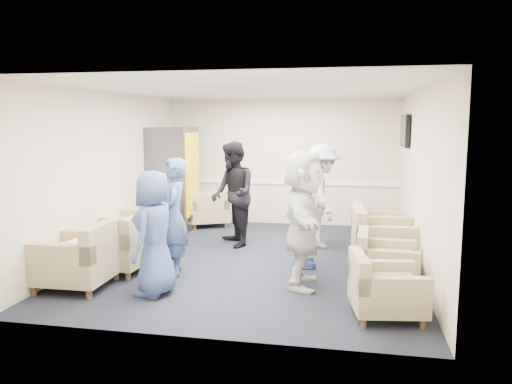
% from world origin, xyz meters
% --- Properties ---
extents(floor, '(6.00, 6.00, 0.00)m').
position_xyz_m(floor, '(0.00, 0.00, 0.00)').
color(floor, black).
rests_on(floor, ground).
extents(ceiling, '(6.00, 6.00, 0.00)m').
position_xyz_m(ceiling, '(0.00, 0.00, 2.70)').
color(ceiling, silver).
rests_on(ceiling, back_wall).
extents(back_wall, '(5.00, 0.02, 2.70)m').
position_xyz_m(back_wall, '(0.00, 3.00, 1.35)').
color(back_wall, beige).
rests_on(back_wall, floor).
extents(front_wall, '(5.00, 0.02, 2.70)m').
position_xyz_m(front_wall, '(0.00, -3.00, 1.35)').
color(front_wall, beige).
rests_on(front_wall, floor).
extents(left_wall, '(0.02, 6.00, 2.70)m').
position_xyz_m(left_wall, '(-2.50, 0.00, 1.35)').
color(left_wall, beige).
rests_on(left_wall, floor).
extents(right_wall, '(0.02, 6.00, 2.70)m').
position_xyz_m(right_wall, '(2.50, 0.00, 1.35)').
color(right_wall, beige).
rests_on(right_wall, floor).
extents(chair_rail, '(4.98, 0.04, 0.06)m').
position_xyz_m(chair_rail, '(0.00, 2.98, 0.90)').
color(chair_rail, white).
rests_on(chair_rail, back_wall).
extents(tv, '(0.10, 1.00, 0.58)m').
position_xyz_m(tv, '(2.44, 1.80, 2.05)').
color(tv, black).
rests_on(tv, right_wall).
extents(armchair_left_near, '(0.96, 0.96, 0.76)m').
position_xyz_m(armchair_left_near, '(-2.03, -1.78, 0.38)').
color(armchair_left_near, tan).
rests_on(armchair_left_near, floor).
extents(armchair_left_mid, '(0.98, 0.98, 0.74)m').
position_xyz_m(armchair_left_mid, '(-1.84, -0.97, 0.37)').
color(armchair_left_mid, tan).
rests_on(armchair_left_mid, floor).
extents(armchair_left_far, '(0.96, 0.96, 0.73)m').
position_xyz_m(armchair_left_far, '(-1.99, 0.06, 0.37)').
color(armchair_left_far, tan).
rests_on(armchair_left_far, floor).
extents(armchair_right_near, '(0.89, 0.89, 0.62)m').
position_xyz_m(armchair_right_near, '(1.88, -2.06, 0.31)').
color(armchair_right_near, tan).
rests_on(armchair_right_near, floor).
extents(armchair_right_midnear, '(0.83, 0.83, 0.63)m').
position_xyz_m(armchair_right_midnear, '(1.95, -0.93, 0.31)').
color(armchair_right_midnear, tan).
rests_on(armchair_right_midnear, floor).
extents(armchair_right_midfar, '(1.01, 1.01, 0.75)m').
position_xyz_m(armchair_right_midfar, '(1.97, 0.11, 0.38)').
color(armchair_right_midfar, tan).
rests_on(armchair_right_midfar, floor).
extents(armchair_right_far, '(0.89, 0.89, 0.69)m').
position_xyz_m(armchair_right_far, '(1.91, 1.01, 0.35)').
color(armchair_right_far, tan).
rests_on(armchair_right_far, floor).
extents(armchair_corner, '(1.10, 1.10, 0.66)m').
position_xyz_m(armchair_corner, '(-1.48, 2.41, 0.33)').
color(armchair_corner, tan).
rests_on(armchair_corner, floor).
extents(vending_machine, '(0.85, 1.00, 2.10)m').
position_xyz_m(vending_machine, '(-2.09, 1.97, 1.05)').
color(vending_machine, '#4D4E55').
rests_on(vending_machine, floor).
extents(backpack, '(0.26, 0.19, 0.44)m').
position_xyz_m(backpack, '(-1.41, -0.20, 0.23)').
color(backpack, black).
rests_on(backpack, floor).
extents(pillow, '(0.37, 0.47, 0.13)m').
position_xyz_m(pillow, '(-2.04, -1.78, 0.56)').
color(pillow, white).
rests_on(pillow, armchair_left_near).
extents(person_front_left, '(0.58, 0.83, 1.61)m').
position_xyz_m(person_front_left, '(-0.95, -1.82, 0.80)').
color(person_front_left, '#3B518E').
rests_on(person_front_left, floor).
extents(person_mid_left, '(0.58, 0.72, 1.70)m').
position_xyz_m(person_mid_left, '(-0.99, -0.99, 0.85)').
color(person_mid_left, '#3B518E').
rests_on(person_mid_left, floor).
extents(person_back_left, '(1.07, 1.14, 1.88)m').
position_xyz_m(person_back_left, '(-0.56, 0.85, 0.94)').
color(person_back_left, black).
rests_on(person_back_left, floor).
extents(person_back_right, '(0.95, 1.31, 1.82)m').
position_xyz_m(person_back_right, '(0.99, 1.08, 0.91)').
color(person_back_right, silver).
rests_on(person_back_right, floor).
extents(person_mid_right, '(0.62, 1.09, 1.75)m').
position_xyz_m(person_mid_right, '(0.78, -0.25, 0.87)').
color(person_mid_right, '#3B518E').
rests_on(person_mid_right, floor).
extents(person_front_right, '(0.56, 1.71, 1.84)m').
position_xyz_m(person_front_right, '(0.89, -1.16, 0.92)').
color(person_front_right, silver).
rests_on(person_front_right, floor).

